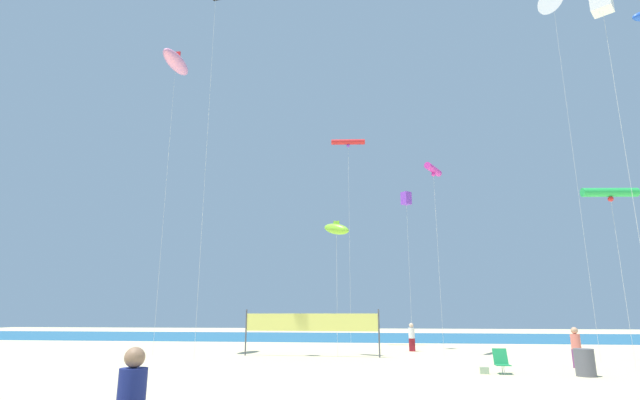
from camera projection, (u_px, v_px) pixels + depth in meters
ground_plane at (331, 388)px, 14.01m from camera, size 120.00×120.00×0.00m
ocean_band at (367, 337)px, 45.72m from camera, size 120.00×20.00×0.01m
beachgoer_white_shirt at (412, 336)px, 28.11m from camera, size 0.37×0.37×1.63m
beachgoer_coral_shirt at (576, 346)px, 19.39m from camera, size 0.37×0.37×1.63m
folding_beach_chair at (501, 361)px, 17.56m from camera, size 0.52×0.65×0.89m
trash_barrel at (585, 363)px, 16.79m from camera, size 0.67×0.67×0.94m
volleyball_net at (311, 324)px, 24.91m from camera, size 7.22×0.45×2.40m
beach_handbag at (484, 371)px, 17.39m from camera, size 0.31×0.15×0.25m
kite_green_tube at (610, 193)px, 20.56m from camera, size 2.41×0.65×7.51m
kite_red_tube at (348, 143)px, 35.58m from camera, size 2.55×0.65×14.98m
kite_lime_inflatable at (336, 229)px, 26.21m from camera, size 1.81×1.42×7.22m
kite_magenta_tube at (433, 170)px, 27.56m from camera, size 1.18×1.90×10.57m
kite_violet_box at (406, 199)px, 31.20m from camera, size 0.73×0.73×10.01m
kite_pink_inflatable at (176, 62)px, 29.23m from camera, size 1.18×2.74×18.06m
kite_white_delta at (553, 2)px, 26.20m from camera, size 1.32×1.51×19.85m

